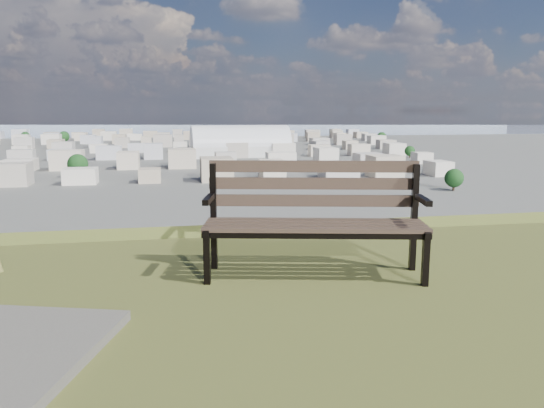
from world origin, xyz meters
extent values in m
cube|color=#422E26|center=(-1.19, 2.15, 25.46)|extent=(1.87, 0.48, 0.04)
cube|color=#422E26|center=(-1.16, 2.27, 25.46)|extent=(1.87, 0.48, 0.04)
cube|color=#422E26|center=(-1.14, 2.40, 25.46)|extent=(1.87, 0.48, 0.04)
cube|color=#422E26|center=(-1.11, 2.52, 25.46)|extent=(1.87, 0.48, 0.04)
cube|color=#422E26|center=(-1.09, 2.60, 25.63)|extent=(1.85, 0.43, 0.10)
cube|color=#422E26|center=(-1.09, 2.63, 25.78)|extent=(1.85, 0.43, 0.10)
cube|color=#422E26|center=(-1.08, 2.65, 25.93)|extent=(1.85, 0.43, 0.10)
cube|color=black|center=(-2.08, 2.32, 25.23)|extent=(0.06, 0.07, 0.46)
cube|color=black|center=(-1.98, 2.76, 25.48)|extent=(0.06, 0.07, 0.97)
cube|color=black|center=(-2.03, 2.53, 25.43)|extent=(0.16, 0.52, 0.05)
cube|color=black|center=(-2.04, 2.47, 25.69)|extent=(0.13, 0.38, 0.05)
cube|color=black|center=(-0.31, 1.94, 25.23)|extent=(0.06, 0.07, 0.46)
cube|color=black|center=(-0.22, 2.38, 25.48)|extent=(0.06, 0.07, 0.97)
cube|color=black|center=(-0.27, 2.15, 25.43)|extent=(0.16, 0.52, 0.05)
cube|color=black|center=(-0.28, 2.10, 25.69)|extent=(0.13, 0.38, 0.05)
cube|color=black|center=(-1.19, 2.14, 25.41)|extent=(1.86, 0.44, 0.04)
cube|color=black|center=(-1.11, 2.53, 25.41)|extent=(1.86, 0.44, 0.04)
cube|color=silver|center=(36.35, 307.29, 3.14)|extent=(57.66, 26.76, 6.28)
cylinder|color=silver|center=(36.35, 307.29, 6.28)|extent=(57.66, 26.76, 23.85)
cube|color=silver|center=(-60.00, 200.00, 3.50)|extent=(11.00, 11.00, 7.00)
cube|color=#AFA496|center=(-36.00, 200.00, 3.50)|extent=(11.00, 11.00, 7.00)
cube|color=#C3B39B|center=(-12.00, 200.00, 3.50)|extent=(11.00, 11.00, 7.00)
cube|color=silver|center=(12.00, 200.00, 3.50)|extent=(11.00, 11.00, 7.00)
cube|color=beige|center=(36.00, 200.00, 3.50)|extent=(11.00, 11.00, 7.00)
cube|color=tan|center=(60.00, 200.00, 3.50)|extent=(11.00, 11.00, 7.00)
cube|color=beige|center=(84.00, 200.00, 3.50)|extent=(11.00, 11.00, 7.00)
cube|color=#BBB2A9|center=(108.00, 200.00, 3.50)|extent=(11.00, 11.00, 7.00)
cube|color=#C3B39B|center=(-72.00, 250.00, 3.50)|extent=(11.00, 11.00, 7.00)
cube|color=silver|center=(-48.00, 250.00, 3.50)|extent=(11.00, 11.00, 7.00)
cube|color=beige|center=(-24.00, 250.00, 3.50)|extent=(11.00, 11.00, 7.00)
cube|color=tan|center=(0.00, 250.00, 3.50)|extent=(11.00, 11.00, 7.00)
cube|color=beige|center=(24.00, 250.00, 3.50)|extent=(11.00, 11.00, 7.00)
cube|color=#BBB2A9|center=(48.00, 250.00, 3.50)|extent=(11.00, 11.00, 7.00)
cube|color=silver|center=(72.00, 250.00, 3.50)|extent=(11.00, 11.00, 7.00)
cube|color=#AFA496|center=(96.00, 250.00, 3.50)|extent=(11.00, 11.00, 7.00)
cube|color=#C3B39B|center=(120.00, 250.00, 3.50)|extent=(11.00, 11.00, 7.00)
cube|color=tan|center=(-84.00, 300.00, 3.50)|extent=(11.00, 11.00, 7.00)
cube|color=beige|center=(-60.00, 300.00, 3.50)|extent=(11.00, 11.00, 7.00)
cube|color=#BBB2A9|center=(-36.00, 300.00, 3.50)|extent=(11.00, 11.00, 7.00)
cube|color=silver|center=(-12.00, 300.00, 3.50)|extent=(11.00, 11.00, 7.00)
cube|color=#AFA496|center=(12.00, 300.00, 3.50)|extent=(11.00, 11.00, 7.00)
cube|color=#C3B39B|center=(36.00, 300.00, 3.50)|extent=(11.00, 11.00, 7.00)
cube|color=silver|center=(60.00, 300.00, 3.50)|extent=(11.00, 11.00, 7.00)
cube|color=beige|center=(84.00, 300.00, 3.50)|extent=(11.00, 11.00, 7.00)
cube|color=tan|center=(108.00, 300.00, 3.50)|extent=(11.00, 11.00, 7.00)
cube|color=beige|center=(132.00, 300.00, 3.50)|extent=(11.00, 11.00, 7.00)
cube|color=#AFA496|center=(-96.00, 350.00, 3.50)|extent=(11.00, 11.00, 7.00)
cube|color=#C3B39B|center=(-72.00, 350.00, 3.50)|extent=(11.00, 11.00, 7.00)
cube|color=silver|center=(-48.00, 350.00, 3.50)|extent=(11.00, 11.00, 7.00)
cube|color=beige|center=(-24.00, 350.00, 3.50)|extent=(11.00, 11.00, 7.00)
cube|color=tan|center=(0.00, 350.00, 3.50)|extent=(11.00, 11.00, 7.00)
cube|color=beige|center=(24.00, 350.00, 3.50)|extent=(11.00, 11.00, 7.00)
cube|color=#BBB2A9|center=(48.00, 350.00, 3.50)|extent=(11.00, 11.00, 7.00)
cube|color=silver|center=(72.00, 350.00, 3.50)|extent=(11.00, 11.00, 7.00)
cube|color=#AFA496|center=(96.00, 350.00, 3.50)|extent=(11.00, 11.00, 7.00)
cube|color=#C3B39B|center=(120.00, 350.00, 3.50)|extent=(11.00, 11.00, 7.00)
cube|color=silver|center=(144.00, 350.00, 3.50)|extent=(11.00, 11.00, 7.00)
cube|color=beige|center=(-108.00, 400.00, 3.50)|extent=(11.00, 11.00, 7.00)
cube|color=#BBB2A9|center=(-84.00, 400.00, 3.50)|extent=(11.00, 11.00, 7.00)
cube|color=silver|center=(-60.00, 400.00, 3.50)|extent=(11.00, 11.00, 7.00)
cube|color=#AFA496|center=(-36.00, 400.00, 3.50)|extent=(11.00, 11.00, 7.00)
cube|color=#C3B39B|center=(-12.00, 400.00, 3.50)|extent=(11.00, 11.00, 7.00)
cube|color=silver|center=(12.00, 400.00, 3.50)|extent=(11.00, 11.00, 7.00)
cube|color=beige|center=(36.00, 400.00, 3.50)|extent=(11.00, 11.00, 7.00)
cube|color=tan|center=(60.00, 400.00, 3.50)|extent=(11.00, 11.00, 7.00)
cube|color=beige|center=(84.00, 400.00, 3.50)|extent=(11.00, 11.00, 7.00)
cube|color=#BBB2A9|center=(108.00, 400.00, 3.50)|extent=(11.00, 11.00, 7.00)
cube|color=silver|center=(132.00, 400.00, 3.50)|extent=(11.00, 11.00, 7.00)
cube|color=#AFA496|center=(156.00, 400.00, 3.50)|extent=(11.00, 11.00, 7.00)
cube|color=beige|center=(-120.00, 450.00, 3.50)|extent=(11.00, 11.00, 7.00)
cube|color=tan|center=(-96.00, 450.00, 3.50)|extent=(11.00, 11.00, 7.00)
cube|color=beige|center=(-72.00, 450.00, 3.50)|extent=(11.00, 11.00, 7.00)
cube|color=#BBB2A9|center=(-48.00, 450.00, 3.50)|extent=(11.00, 11.00, 7.00)
cube|color=silver|center=(-24.00, 450.00, 3.50)|extent=(11.00, 11.00, 7.00)
cube|color=#AFA496|center=(0.00, 450.00, 3.50)|extent=(11.00, 11.00, 7.00)
cube|color=#C3B39B|center=(24.00, 450.00, 3.50)|extent=(11.00, 11.00, 7.00)
cube|color=silver|center=(48.00, 450.00, 3.50)|extent=(11.00, 11.00, 7.00)
cube|color=beige|center=(72.00, 450.00, 3.50)|extent=(11.00, 11.00, 7.00)
cube|color=tan|center=(96.00, 450.00, 3.50)|extent=(11.00, 11.00, 7.00)
cube|color=beige|center=(120.00, 450.00, 3.50)|extent=(11.00, 11.00, 7.00)
cube|color=#BBB2A9|center=(144.00, 450.00, 3.50)|extent=(11.00, 11.00, 7.00)
cube|color=silver|center=(168.00, 450.00, 3.50)|extent=(11.00, 11.00, 7.00)
cube|color=silver|center=(-132.00, 500.00, 3.50)|extent=(11.00, 11.00, 7.00)
cube|color=beige|center=(-108.00, 500.00, 3.50)|extent=(11.00, 11.00, 7.00)
cube|color=tan|center=(-84.00, 500.00, 3.50)|extent=(11.00, 11.00, 7.00)
cube|color=beige|center=(-60.00, 500.00, 3.50)|extent=(11.00, 11.00, 7.00)
cube|color=#BBB2A9|center=(-36.00, 500.00, 3.50)|extent=(11.00, 11.00, 7.00)
cube|color=silver|center=(-12.00, 500.00, 3.50)|extent=(11.00, 11.00, 7.00)
cube|color=#AFA496|center=(12.00, 500.00, 3.50)|extent=(11.00, 11.00, 7.00)
cube|color=#C3B39B|center=(36.00, 500.00, 3.50)|extent=(11.00, 11.00, 7.00)
cube|color=silver|center=(60.00, 500.00, 3.50)|extent=(11.00, 11.00, 7.00)
cube|color=beige|center=(84.00, 500.00, 3.50)|extent=(11.00, 11.00, 7.00)
cube|color=tan|center=(108.00, 500.00, 3.50)|extent=(11.00, 11.00, 7.00)
cube|color=beige|center=(132.00, 500.00, 3.50)|extent=(11.00, 11.00, 7.00)
cube|color=#BBB2A9|center=(156.00, 500.00, 3.50)|extent=(11.00, 11.00, 7.00)
cube|color=silver|center=(180.00, 500.00, 3.50)|extent=(11.00, 11.00, 7.00)
cube|color=silver|center=(-144.00, 550.00, 3.50)|extent=(11.00, 11.00, 7.00)
cube|color=beige|center=(-120.00, 550.00, 3.50)|extent=(11.00, 11.00, 7.00)
cube|color=tan|center=(-96.00, 550.00, 3.50)|extent=(11.00, 11.00, 7.00)
cube|color=beige|center=(-72.00, 550.00, 3.50)|extent=(11.00, 11.00, 7.00)
cube|color=#BBB2A9|center=(-48.00, 550.00, 3.50)|extent=(11.00, 11.00, 7.00)
cube|color=silver|center=(-24.00, 550.00, 3.50)|extent=(11.00, 11.00, 7.00)
cube|color=#AFA496|center=(0.00, 550.00, 3.50)|extent=(11.00, 11.00, 7.00)
cube|color=#C3B39B|center=(24.00, 550.00, 3.50)|extent=(11.00, 11.00, 7.00)
cube|color=silver|center=(48.00, 550.00, 3.50)|extent=(11.00, 11.00, 7.00)
cube|color=beige|center=(72.00, 550.00, 3.50)|extent=(11.00, 11.00, 7.00)
cube|color=tan|center=(96.00, 550.00, 3.50)|extent=(11.00, 11.00, 7.00)
cube|color=beige|center=(120.00, 550.00, 3.50)|extent=(11.00, 11.00, 7.00)
cube|color=#BBB2A9|center=(144.00, 550.00, 3.50)|extent=(11.00, 11.00, 7.00)
cube|color=silver|center=(168.00, 550.00, 3.50)|extent=(11.00, 11.00, 7.00)
cube|color=#AFA496|center=(192.00, 550.00, 3.50)|extent=(11.00, 11.00, 7.00)
cylinder|color=#38291C|center=(90.00, 160.00, 1.05)|extent=(0.80, 0.80, 2.10)
sphere|color=#133616|center=(90.00, 160.00, 4.20)|extent=(6.30, 6.30, 6.30)
cylinder|color=#38291C|center=(-40.00, 220.00, 1.35)|extent=(0.80, 0.80, 2.70)
sphere|color=#133616|center=(-40.00, 220.00, 5.40)|extent=(8.10, 8.10, 8.10)
cylinder|color=#38291C|center=(130.00, 280.00, 0.97)|extent=(0.80, 0.80, 1.95)
sphere|color=#133616|center=(130.00, 280.00, 3.90)|extent=(5.85, 5.85, 5.85)
cylinder|color=#38291C|center=(60.00, 400.00, 1.12)|extent=(0.80, 0.80, 2.25)
sphere|color=#133616|center=(60.00, 400.00, 4.50)|extent=(6.75, 6.75, 6.75)
cylinder|color=#38291C|center=(-90.00, 460.00, 1.43)|extent=(0.80, 0.80, 2.85)
sphere|color=#133616|center=(-90.00, 460.00, 5.70)|extent=(8.55, 8.55, 8.55)
cylinder|color=#38291C|center=(-130.00, 500.00, 1.20)|extent=(0.80, 0.80, 2.40)
sphere|color=#133616|center=(-130.00, 500.00, 4.80)|extent=(7.20, 7.20, 7.20)
cylinder|color=#38291C|center=(40.00, 300.00, 1.05)|extent=(0.80, 0.80, 2.10)
sphere|color=#133616|center=(40.00, 300.00, 4.20)|extent=(6.30, 6.30, 6.30)
cylinder|color=#38291C|center=(170.00, 420.00, 1.27)|extent=(0.80, 0.80, 2.55)
sphere|color=#133616|center=(170.00, 420.00, 5.10)|extent=(7.65, 7.65, 7.65)
cube|color=gray|center=(0.00, 900.00, 0.00)|extent=(2400.00, 700.00, 0.12)
cube|color=#8595A5|center=(150.00, 1390.00, 22.50)|extent=(700.00, 220.00, 45.00)
cube|color=#8595A5|center=(650.00, 1430.00, 30.00)|extent=(500.00, 220.00, 60.00)
camera|label=1|loc=(-2.32, -1.96, 26.43)|focal=35.00mm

